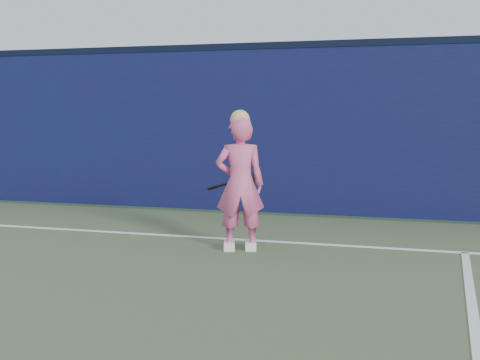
% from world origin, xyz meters
% --- Properties ---
extents(backstop_wall, '(24.00, 0.40, 2.50)m').
position_xyz_m(backstop_wall, '(0.00, 6.50, 1.25)').
color(backstop_wall, '#0D1039').
rests_on(backstop_wall, ground).
extents(wall_cap, '(24.00, 0.42, 0.10)m').
position_xyz_m(wall_cap, '(0.00, 6.50, 2.55)').
color(wall_cap, black).
rests_on(wall_cap, backstop_wall).
extents(player, '(0.63, 0.50, 1.57)m').
position_xyz_m(player, '(2.38, 3.47, 0.76)').
color(player, '#DF568E').
rests_on(player, ground).
extents(racket, '(0.58, 0.16, 0.31)m').
position_xyz_m(racket, '(2.25, 3.86, 0.74)').
color(racket, black).
rests_on(racket, ground).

